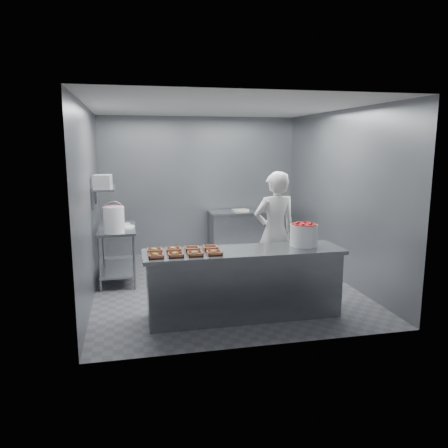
% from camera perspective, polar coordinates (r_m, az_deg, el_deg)
% --- Properties ---
extents(floor, '(4.50, 4.50, 0.00)m').
position_cam_1_polar(floor, '(7.17, -0.24, -7.88)').
color(floor, '#4C4C51').
rests_on(floor, ground).
extents(ceiling, '(4.50, 4.50, 0.00)m').
position_cam_1_polar(ceiling, '(6.84, -0.26, 15.01)').
color(ceiling, white).
rests_on(ceiling, wall_back).
extents(wall_back, '(4.00, 0.04, 2.80)m').
position_cam_1_polar(wall_back, '(9.07, -3.23, 5.00)').
color(wall_back, slate).
rests_on(wall_back, ground).
extents(wall_left, '(0.04, 4.50, 2.80)m').
position_cam_1_polar(wall_left, '(6.74, -17.13, 2.69)').
color(wall_left, slate).
rests_on(wall_left, ground).
extents(wall_right, '(0.04, 4.50, 2.80)m').
position_cam_1_polar(wall_right, '(7.54, 14.82, 3.58)').
color(wall_right, slate).
rests_on(wall_right, ground).
extents(service_counter, '(2.60, 0.70, 0.90)m').
position_cam_1_polar(service_counter, '(5.79, 2.58, -7.71)').
color(service_counter, slate).
rests_on(service_counter, ground).
extents(prep_table, '(0.60, 1.20, 0.90)m').
position_cam_1_polar(prep_table, '(7.45, -13.75, -2.76)').
color(prep_table, slate).
rests_on(prep_table, ground).
extents(back_counter, '(1.50, 0.60, 0.90)m').
position_cam_1_polar(back_counter, '(9.05, 2.82, -1.07)').
color(back_counter, slate).
rests_on(back_counter, ground).
extents(wall_shelf, '(0.35, 0.90, 0.03)m').
position_cam_1_polar(wall_shelf, '(7.31, -15.41, 4.53)').
color(wall_shelf, slate).
rests_on(wall_shelf, wall_left).
extents(tray_0, '(0.19, 0.18, 0.06)m').
position_cam_1_polar(tray_0, '(5.35, -8.91, -4.09)').
color(tray_0, tan).
rests_on(tray_0, service_counter).
extents(tray_1, '(0.19, 0.18, 0.06)m').
position_cam_1_polar(tray_1, '(5.37, -6.35, -3.98)').
color(tray_1, tan).
rests_on(tray_1, service_counter).
extents(tray_2, '(0.19, 0.18, 0.06)m').
position_cam_1_polar(tray_2, '(5.40, -3.81, -3.86)').
color(tray_2, tan).
rests_on(tray_2, service_counter).
extents(tray_3, '(0.19, 0.18, 0.06)m').
position_cam_1_polar(tray_3, '(5.44, -1.30, -3.73)').
color(tray_3, tan).
rests_on(tray_3, service_counter).
extents(tray_4, '(0.19, 0.18, 0.06)m').
position_cam_1_polar(tray_4, '(5.62, -9.09, -3.40)').
color(tray_4, tan).
rests_on(tray_4, service_counter).
extents(tray_5, '(0.19, 0.18, 0.06)m').
position_cam_1_polar(tray_5, '(5.63, -6.65, -3.30)').
color(tray_5, tan).
rests_on(tray_5, service_counter).
extents(tray_6, '(0.19, 0.18, 0.04)m').
position_cam_1_polar(tray_6, '(5.66, -4.19, -3.22)').
color(tray_6, tan).
rests_on(tray_6, service_counter).
extents(tray_7, '(0.19, 0.18, 0.04)m').
position_cam_1_polar(tray_7, '(5.70, -1.80, -3.10)').
color(tray_7, tan).
rests_on(tray_7, service_counter).
extents(worker, '(0.72, 0.51, 1.85)m').
position_cam_1_polar(worker, '(6.69, 6.65, -1.08)').
color(worker, white).
rests_on(worker, ground).
extents(strawberry_tub, '(0.37, 0.37, 0.30)m').
position_cam_1_polar(strawberry_tub, '(5.95, 10.38, -1.30)').
color(strawberry_tub, white).
rests_on(strawberry_tub, service_counter).
extents(glaze_bucket, '(0.34, 0.32, 0.49)m').
position_cam_1_polar(glaze_bucket, '(6.94, -14.19, 0.64)').
color(glaze_bucket, white).
rests_on(glaze_bucket, prep_table).
extents(bucket_lid, '(0.31, 0.31, 0.02)m').
position_cam_1_polar(bucket_lid, '(7.35, -12.77, -0.36)').
color(bucket_lid, white).
rests_on(bucket_lid, prep_table).
extents(rag, '(0.18, 0.16, 0.02)m').
position_cam_1_polar(rag, '(7.60, -12.76, -0.01)').
color(rag, '#CCB28C').
rests_on(rag, prep_table).
extents(appliance, '(0.29, 0.32, 0.22)m').
position_cam_1_polar(appliance, '(7.03, -15.57, 5.32)').
color(appliance, gray).
rests_on(appliance, wall_shelf).
extents(paper_stack, '(0.32, 0.25, 0.04)m').
position_cam_1_polar(paper_stack, '(8.94, 2.17, 1.82)').
color(paper_stack, silver).
rests_on(paper_stack, back_counter).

